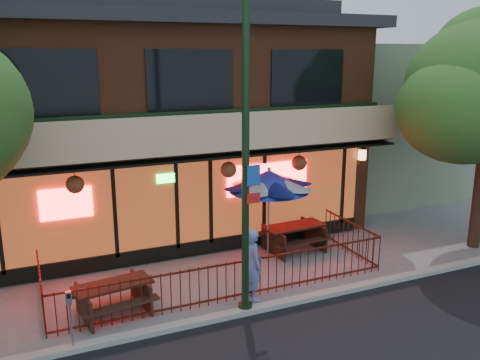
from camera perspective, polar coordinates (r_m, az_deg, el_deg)
The scene contains 11 objects.
ground at distance 12.22m, azimuth -0.21°, elevation -13.71°, with size 80.00×80.00×0.00m, color gray.
curb at distance 11.78m, azimuth 0.79°, elevation -14.49°, with size 80.00×0.25×0.12m, color #999993.
restaurant_building at distance 17.63m, azimuth -9.54°, elevation 8.77°, with size 12.96×9.49×8.05m.
neighbor_building at distance 22.23m, azimuth 13.42°, elevation 6.73°, with size 6.00×7.00×6.00m, color slate.
patio_fence at distance 12.35m, azimuth -1.15°, elevation -10.13°, with size 8.44×2.62×1.00m.
street_light at distance 10.74m, azimuth 0.64°, elevation 0.37°, with size 0.43×0.32×7.00m.
picnic_table_left at distance 11.93m, azimuth -14.04°, elevation -12.30°, with size 1.87×1.54×0.73m.
picnic_table_right at distance 15.14m, azimuth 6.08°, elevation -6.02°, with size 1.91×1.51×0.78m.
patio_umbrella at distance 14.25m, azimuth 3.27°, elevation -0.04°, with size 2.28×2.28×2.61m.
pedestrian at distance 12.08m, azimuth 1.48°, elevation -9.46°, with size 0.64×0.42×1.75m, color #5C78B9.
parking_meter_near at distance 10.62m, azimuth -18.56°, elevation -13.79°, with size 0.12×0.11×1.27m.
Camera 1 is at (-4.28, -9.92, 5.69)m, focal length 38.00 mm.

